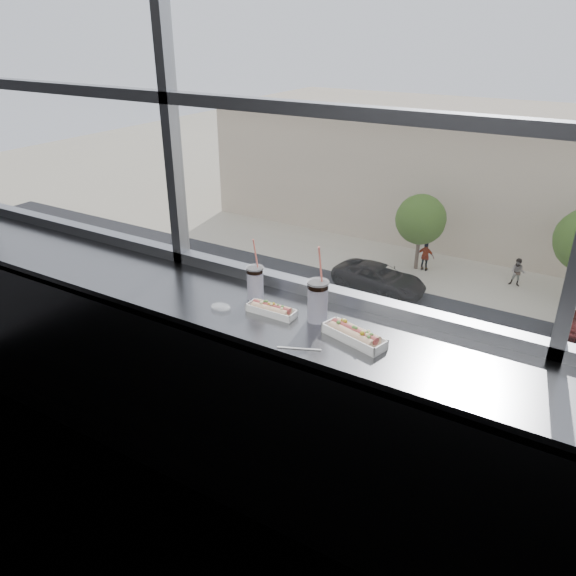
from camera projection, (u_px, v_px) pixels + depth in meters
The scene contains 19 objects.
wall_back_lower at pixel (334, 392), 3.01m from camera, with size 6.00×6.00×0.00m, color black.
window_glass at pixel (351, 35), 2.28m from camera, with size 6.00×6.00×0.00m, color silver.
window_mullions at pixel (349, 35), 2.26m from camera, with size 6.00×0.08×2.40m, color gray, non-canonical shape.
counter at pixel (310, 329), 2.58m from camera, with size 6.00×0.55×0.06m, color slate.
counter_fascia at pixel (282, 450), 2.60m from camera, with size 6.00×0.04×1.04m, color slate.
hotdog_tray_left at pixel (271, 309), 2.64m from camera, with size 0.24×0.08×0.06m.
hotdog_tray_right at pixel (354, 334), 2.41m from camera, with size 0.31×0.17×0.07m.
soda_cup_left at pixel (255, 281), 2.75m from camera, with size 0.09×0.09×0.32m.
soda_cup_right at pixel (318, 299), 2.55m from camera, with size 0.10×0.10×0.37m.
loose_straw at pixel (299, 348), 2.36m from camera, with size 0.01×0.01×0.19m, color white.
wrapper at pixel (221, 307), 2.69m from camera, with size 0.10×0.07×0.03m, color silver.
street_asphalt at pixel (541, 374), 23.43m from camera, with size 80.00×10.00×0.06m, color black.
far_sidewalk at pixel (566, 301), 29.62m from camera, with size 80.00×6.00×0.04m, color #B6AC92.
car_near_b at pixel (346, 350), 23.21m from camera, with size 6.01×2.51×2.00m, color #393231.
car_near_a at pixel (205, 306), 26.64m from camera, with size 6.53×2.72×2.18m, color #9A9A9A.
car_far_a at pixel (380, 274), 30.29m from camera, with size 5.70×2.37×1.90m, color black.
pedestrian_b at pixel (518, 270), 30.86m from camera, with size 0.86×0.64×1.93m, color #66605B.
pedestrian_a at pixel (426, 254), 32.78m from camera, with size 0.93×0.70×2.09m, color #66605B.
tree_left at pixel (421, 220), 32.16m from camera, with size 2.91×2.91×4.55m.
Camera 1 is at (1.07, -0.75, 2.35)m, focal length 35.00 mm.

